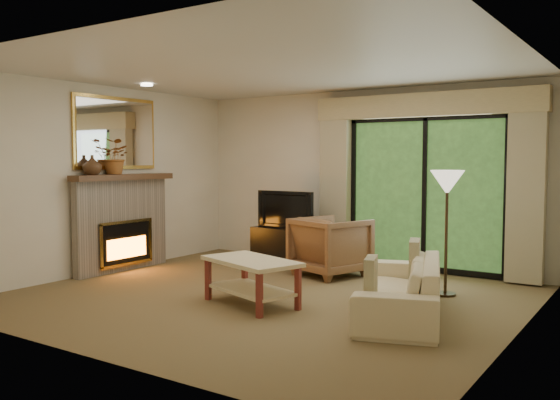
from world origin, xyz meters
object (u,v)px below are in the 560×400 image
Objects in this scene: armchair at (330,246)px; sofa at (400,287)px; media_console at (289,246)px; coffee_table at (251,282)px.

sofa is at bearing 156.81° from armchair.
armchair is (0.96, -0.45, 0.13)m from media_console.
media_console is at bearing 131.95° from coffee_table.
media_console is at bearing -145.09° from sofa.
sofa reaches higher than coffee_table.
sofa reaches higher than media_console.
media_console is 2.56m from coffee_table.
armchair reaches higher than media_console.
armchair reaches higher than coffee_table.
armchair is at bearing -150.73° from sofa.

